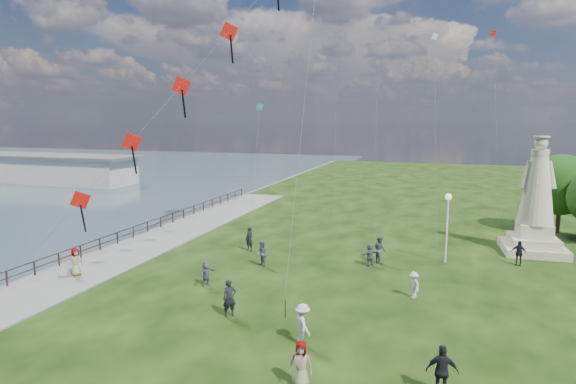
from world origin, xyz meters
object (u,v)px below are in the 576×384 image
(statue, at_px, (536,209))
(person_0, at_px, (229,298))
(person_5, at_px, (206,273))
(person_11, at_px, (370,255))
(person_7, at_px, (380,249))
(lamppost, at_px, (448,213))
(pier_pavilion, at_px, (50,168))
(person_3, at_px, (442,371))
(person_8, at_px, (414,285))
(person_6, at_px, (249,239))
(person_4, at_px, (301,364))
(person_1, at_px, (262,254))
(person_2, at_px, (303,324))
(person_9, at_px, (519,253))
(person_10, at_px, (76,263))

(statue, relative_size, person_0, 4.53)
(person_0, distance_m, person_5, 4.80)
(statue, bearing_deg, person_11, -151.12)
(person_7, bearing_deg, lamppost, -112.97)
(pier_pavilion, xyz_separation_m, person_3, (59.94, -43.72, -0.88))
(person_5, distance_m, person_11, 11.00)
(pier_pavilion, xyz_separation_m, person_8, (58.36, -34.25, -1.11))
(lamppost, distance_m, person_6, 14.15)
(person_7, bearing_deg, person_4, 136.72)
(person_6, bearing_deg, person_0, -52.29)
(pier_pavilion, xyz_separation_m, person_11, (55.18, -29.20, -1.08))
(person_6, bearing_deg, person_1, -35.39)
(person_11, bearing_deg, person_6, -58.30)
(person_2, distance_m, person_11, 12.28)
(person_1, distance_m, person_3, 16.71)
(person_7, distance_m, person_9, 9.23)
(lamppost, distance_m, person_0, 16.50)
(person_3, distance_m, person_8, 9.60)
(person_1, relative_size, person_11, 1.15)
(person_5, relative_size, person_10, 0.87)
(person_0, distance_m, person_10, 11.87)
(person_1, xyz_separation_m, person_2, (5.72, -9.80, 0.04))
(person_4, distance_m, person_7, 16.39)
(person_3, bearing_deg, person_2, -27.54)
(statue, relative_size, person_11, 5.62)
(person_1, relative_size, person_6, 0.96)
(pier_pavilion, relative_size, person_2, 16.42)
(pier_pavilion, relative_size, person_3, 15.63)
(pier_pavilion, height_order, person_4, pier_pavilion)
(pier_pavilion, xyz_separation_m, person_10, (38.21, -37.25, -0.96))
(statue, xyz_separation_m, person_6, (-19.94, -6.15, -2.31))
(pier_pavilion, xyz_separation_m, person_5, (46.64, -36.12, -1.08))
(person_7, height_order, person_11, person_7)
(person_0, height_order, person_7, same)
(person_0, bearing_deg, person_7, 21.83)
(person_2, height_order, person_5, person_2)
(lamppost, height_order, person_11, lamppost)
(statue, height_order, person_8, statue)
(person_2, relative_size, person_9, 1.08)
(pier_pavilion, relative_size, person_7, 15.95)
(person_3, distance_m, person_10, 22.67)
(person_1, relative_size, person_3, 0.90)
(person_9, bearing_deg, person_2, -107.85)
(person_7, bearing_deg, person_8, 163.24)
(person_5, relative_size, person_7, 0.81)
(person_5, height_order, person_9, person_9)
(lamppost, bearing_deg, person_6, -174.12)
(person_10, bearing_deg, statue, -43.50)
(person_4, relative_size, person_5, 1.17)
(lamppost, relative_size, person_3, 2.50)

